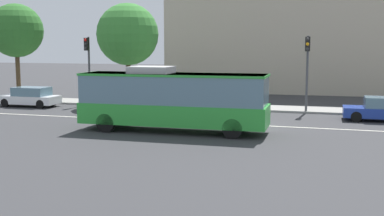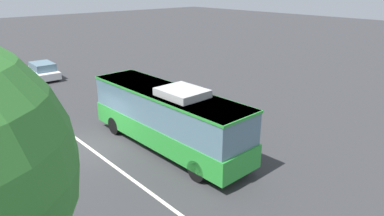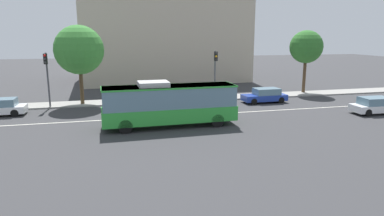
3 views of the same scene
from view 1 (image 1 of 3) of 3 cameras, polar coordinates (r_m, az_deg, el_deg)
name	(u,v)px [view 1 (image 1 of 3)]	position (r m, az deg, el deg)	size (l,w,h in m)	color
ground_plane	(235,125)	(27.75, 5.19, -1.99)	(160.00, 160.00, 0.00)	#333335
sidewalk_kerb	(254,108)	(34.70, 7.43, 0.01)	(80.00, 2.84, 0.14)	gray
lane_centre_line	(235,124)	(27.75, 5.19, -1.98)	(76.00, 0.16, 0.01)	silver
transit_bus	(173,98)	(25.19, -2.32, 1.22)	(10.04, 2.66, 3.46)	green
sedan_white	(30,97)	(37.70, -18.84, 1.27)	(4.51, 1.84, 1.46)	white
sedan_blue	(383,109)	(31.03, 21.94, -0.14)	(4.52, 1.86, 1.46)	#1E3899
traffic_light_near_corner	(307,60)	(32.84, 13.65, 5.56)	(0.33, 0.62, 5.20)	#47474C
traffic_light_mid_block	(88,59)	(37.33, -12.37, 5.81)	(0.33, 0.62, 5.20)	#47474C
street_tree_kerbside_centre	(16,31)	(42.31, -20.33, 8.67)	(4.42, 4.42, 7.98)	#4C3823
street_tree_kerbside_right	(128,35)	(36.92, -7.72, 8.72)	(4.71, 4.71, 7.75)	#4C3823
office_block_background	(293,24)	(52.16, 11.97, 9.83)	(24.45, 15.54, 13.60)	#B7A893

